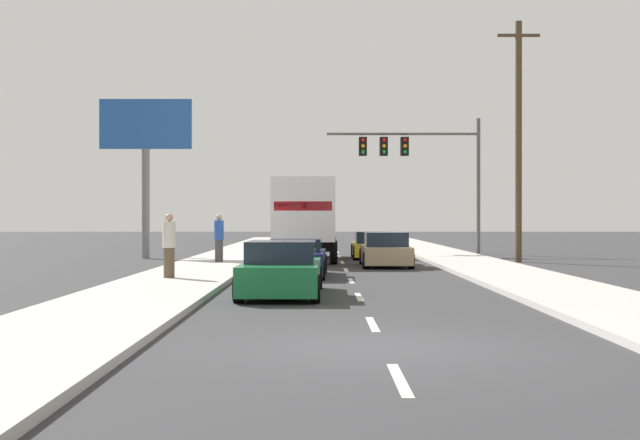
{
  "coord_description": "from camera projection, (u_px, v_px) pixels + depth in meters",
  "views": [
    {
      "loc": [
        -0.94,
        -12.09,
        1.92
      ],
      "look_at": [
        -0.92,
        17.66,
        1.81
      ],
      "focal_mm": 46.13,
      "sensor_mm": 36.0,
      "label": 1
    }
  ],
  "objects": [
    {
      "name": "traffic_signal_mast",
      "position": [
        409.0,
        155.0,
        42.25
      ],
      "size": [
        7.92,
        0.69,
        7.0
      ],
      "color": "#595B56",
      "rests_on": "ground_plane"
    },
    {
      "name": "utility_pole_mid",
      "position": [
        518.0,
        138.0,
        34.87
      ],
      "size": [
        1.8,
        0.28,
        10.24
      ],
      "color": "brown",
      "rests_on": "ground_plane"
    },
    {
      "name": "sidewalk_right",
      "position": [
        474.0,
        264.0,
        32.1
      ],
      "size": [
        3.15,
        80.0,
        0.14
      ],
      "primitive_type": "cube",
      "color": "#B2AFA8",
      "rests_on": "ground_plane"
    },
    {
      "name": "car_green",
      "position": [
        281.0,
        271.0,
        20.02
      ],
      "size": [
        2.0,
        4.61,
        1.34
      ],
      "color": "#196B38",
      "rests_on": "ground_plane"
    },
    {
      "name": "pedestrian_mid_block",
      "position": [
        218.0,
        238.0,
        32.53
      ],
      "size": [
        0.38,
        0.38,
        1.89
      ],
      "color": "#3F3F42",
      "rests_on": "sidewalk_left"
    },
    {
      "name": "car_navy",
      "position": [
        297.0,
        259.0,
        26.41
      ],
      "size": [
        1.95,
        4.34,
        1.23
      ],
      "color": "#141E4C",
      "rests_on": "ground_plane"
    },
    {
      "name": "roadside_billboard",
      "position": [
        145.0,
        144.0,
        37.88
      ],
      "size": [
        4.25,
        0.36,
        7.36
      ],
      "color": "slate",
      "rests_on": "ground_plane"
    },
    {
      "name": "ground_plane",
      "position": [
        340.0,
        259.0,
        37.1
      ],
      "size": [
        140.0,
        140.0,
        0.0
      ],
      "primitive_type": "plane",
      "color": "#333335"
    },
    {
      "name": "car_yellow",
      "position": [
        373.0,
        246.0,
        37.95
      ],
      "size": [
        2.01,
        4.33,
        1.25
      ],
      "color": "yellow",
      "rests_on": "ground_plane"
    },
    {
      "name": "sidewalk_left",
      "position": [
        212.0,
        264.0,
        32.09
      ],
      "size": [
        3.15,
        80.0,
        0.14
      ],
      "primitive_type": "cube",
      "color": "#B2AFA8",
      "rests_on": "ground_plane"
    },
    {
      "name": "box_truck",
      "position": [
        305.0,
        215.0,
        35.78
      ],
      "size": [
        2.75,
        8.97,
        3.48
      ],
      "color": "white",
      "rests_on": "ground_plane"
    },
    {
      "name": "pedestrian_near_corner",
      "position": [
        169.0,
        245.0,
        24.04
      ],
      "size": [
        0.38,
        0.38,
        1.88
      ],
      "color": "brown",
      "rests_on": "sidewalk_left"
    },
    {
      "name": "car_tan",
      "position": [
        385.0,
        251.0,
        31.83
      ],
      "size": [
        1.93,
        4.26,
        1.34
      ],
      "color": "tan",
      "rests_on": "ground_plane"
    },
    {
      "name": "lane_markings",
      "position": [
        342.0,
        262.0,
        34.68
      ],
      "size": [
        0.14,
        62.0,
        0.01
      ],
      "color": "silver",
      "rests_on": "ground_plane"
    }
  ]
}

